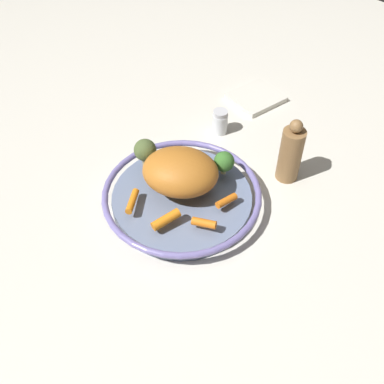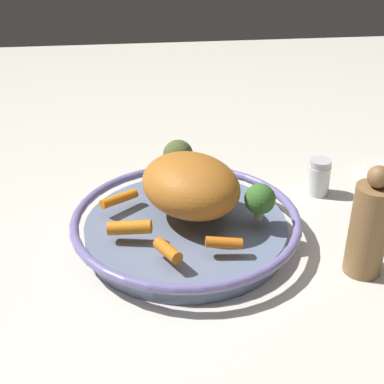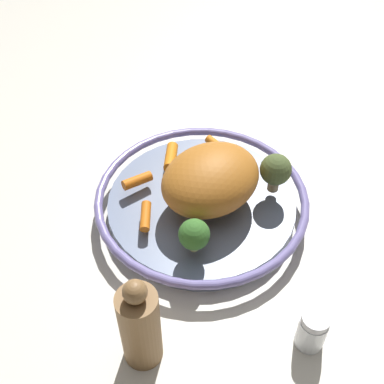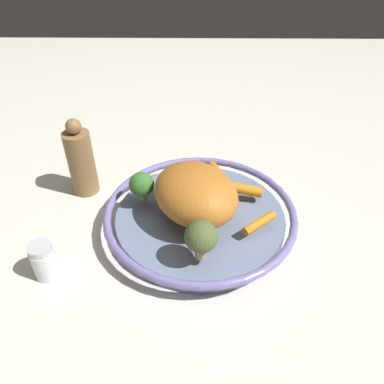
{
  "view_description": "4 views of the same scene",
  "coord_description": "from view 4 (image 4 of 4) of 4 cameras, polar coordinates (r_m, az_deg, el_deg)",
  "views": [
    {
      "loc": [
        0.49,
        -0.46,
        0.75
      ],
      "look_at": [
        0.03,
        0.0,
        0.06
      ],
      "focal_mm": 43.55,
      "sensor_mm": 36.0,
      "label": 1
    },
    {
      "loc": [
        0.66,
        -0.07,
        0.45
      ],
      "look_at": [
        -0.02,
        0.01,
        0.07
      ],
      "focal_mm": 50.19,
      "sensor_mm": 36.0,
      "label": 2
    },
    {
      "loc": [
        0.08,
        0.54,
        0.63
      ],
      "look_at": [
        0.02,
        0.01,
        0.06
      ],
      "focal_mm": 48.07,
      "sensor_mm": 36.0,
      "label": 3
    },
    {
      "loc": [
        -0.49,
        0.01,
        0.46
      ],
      "look_at": [
        0.0,
        0.01,
        0.08
      ],
      "focal_mm": 34.37,
      "sensor_mm": 36.0,
      "label": 4
    }
  ],
  "objects": [
    {
      "name": "roast_chicken_piece",
      "position": [
        0.6,
        0.57,
        -0.22
      ],
      "size": [
        0.2,
        0.19,
        0.08
      ],
      "primitive_type": "ellipsoid",
      "rotation": [
        0.0,
        0.0,
        0.58
      ],
      "color": "#BB6D25",
      "rests_on": "serving_bowl"
    },
    {
      "name": "salt_shaker",
      "position": [
        0.61,
        -21.97,
        -9.83
      ],
      "size": [
        0.04,
        0.04,
        0.06
      ],
      "color": "silver",
      "rests_on": "ground_plane"
    },
    {
      "name": "baby_carrot_near_rim",
      "position": [
        0.71,
        -2.02,
        2.69
      ],
      "size": [
        0.02,
        0.05,
        0.02
      ],
      "primitive_type": "cylinder",
      "rotation": [
        1.65,
        0.0,
        3.03
      ],
      "color": "orange",
      "rests_on": "serving_bowl"
    },
    {
      "name": "pepper_mill",
      "position": [
        0.74,
        -16.84,
        4.62
      ],
      "size": [
        0.05,
        0.05,
        0.16
      ],
      "color": "olive",
      "rests_on": "ground_plane"
    },
    {
      "name": "broccoli_floret_large",
      "position": [
        0.65,
        -7.82,
        1.12
      ],
      "size": [
        0.04,
        0.04,
        0.05
      ],
      "color": "#9CA566",
      "rests_on": "serving_bowl"
    },
    {
      "name": "serving_bowl",
      "position": [
        0.65,
        1.26,
        -3.87
      ],
      "size": [
        0.34,
        0.34,
        0.04
      ],
      "color": "slate",
      "rests_on": "ground_plane"
    },
    {
      "name": "baby_carrot_back",
      "position": [
        0.61,
        10.42,
        -4.75
      ],
      "size": [
        0.05,
        0.06,
        0.02
      ],
      "primitive_type": "cylinder",
      "rotation": [
        1.5,
        0.0,
        0.64
      ],
      "color": "orange",
      "rests_on": "serving_bowl"
    },
    {
      "name": "baby_carrot_center",
      "position": [
        0.67,
        8.29,
        0.34
      ],
      "size": [
        0.03,
        0.06,
        0.02
      ],
      "primitive_type": "cylinder",
      "rotation": [
        1.66,
        0.0,
        6.11
      ],
      "color": "orange",
      "rests_on": "serving_bowl"
    },
    {
      "name": "ground_plane",
      "position": [
        0.67,
        1.23,
        -5.34
      ],
      "size": [
        2.4,
        2.4,
        0.0
      ],
      "primitive_type": "plane",
      "color": "silver"
    },
    {
      "name": "baby_carrot_left",
      "position": [
        0.71,
        4.03,
        3.12
      ],
      "size": [
        0.05,
        0.04,
        0.02
      ],
      "primitive_type": "cylinder",
      "rotation": [
        1.65,
        0.0,
        5.18
      ],
      "color": "orange",
      "rests_on": "serving_bowl"
    },
    {
      "name": "broccoli_floret_edge",
      "position": [
        0.53,
        1.54,
        -7.07
      ],
      "size": [
        0.05,
        0.05,
        0.07
      ],
      "color": "tan",
      "rests_on": "serving_bowl"
    }
  ]
}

